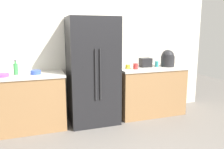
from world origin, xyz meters
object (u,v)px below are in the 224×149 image
at_px(refrigerator, 93,71).
at_px(toaster, 145,63).
at_px(rice_cooker, 168,59).
at_px(bowl_b, 36,72).
at_px(cup_a, 136,66).
at_px(bowl_a, 2,75).
at_px(cup_b, 157,64).
at_px(cup_c, 128,67).
at_px(bottle_a, 16,69).

xyz_separation_m(refrigerator, toaster, (1.09, 0.11, 0.09)).
xyz_separation_m(rice_cooker, bowl_b, (-2.47, -0.03, -0.12)).
distance_m(cup_a, bowl_a, 2.23).
xyz_separation_m(refrigerator, rice_cooker, (1.52, 0.02, 0.16)).
xyz_separation_m(rice_cooker, cup_b, (-0.22, 0.03, -0.10)).
distance_m(cup_c, bowl_b, 1.63).
xyz_separation_m(bottle_a, cup_b, (2.55, -0.01, -0.04)).
xyz_separation_m(bottle_a, bowl_b, (0.30, -0.07, -0.06)).
bearing_deg(bowl_a, rice_cooker, 1.62).
relative_size(cup_a, cup_b, 0.96).
height_order(cup_a, cup_b, cup_b).
bearing_deg(bowl_a, refrigerator, 2.42).
height_order(bottle_a, cup_a, bottle_a).
bearing_deg(bottle_a, toaster, 1.16).
xyz_separation_m(cup_c, bowl_b, (-1.63, -0.02, -0.01)).
height_order(refrigerator, bowl_a, refrigerator).
xyz_separation_m(cup_a, cup_c, (-0.12, 0.08, -0.01)).
height_order(cup_b, bowl_a, cup_b).
relative_size(bottle_a, bowl_a, 1.22).
distance_m(refrigerator, cup_c, 0.68).
height_order(refrigerator, cup_c, refrigerator).
bearing_deg(cup_a, bowl_b, 178.21).
bearing_deg(refrigerator, bowl_a, -177.58).
bearing_deg(bowl_b, refrigerator, 0.28).
relative_size(cup_c, bowl_b, 0.57).
relative_size(refrigerator, bowl_a, 9.69).
height_order(toaster, bowl_b, toaster).
xyz_separation_m(refrigerator, bottle_a, (-1.25, 0.06, 0.10)).
bearing_deg(cup_a, bottle_a, 176.52).
xyz_separation_m(rice_cooker, cup_c, (-0.85, -0.00, -0.12)).
bearing_deg(refrigerator, bowl_b, -179.72).
bearing_deg(bottle_a, rice_cooker, -0.87).
relative_size(cup_a, bowl_a, 0.54).
bearing_deg(bowl_a, cup_a, 0.04).
bearing_deg(cup_a, bowl_a, -179.96).
bearing_deg(cup_b, bowl_a, -177.65).
bearing_deg(bottle_a, bowl_a, -146.60).
bearing_deg(bottle_a, refrigerator, -2.98).
bearing_deg(cup_b, bowl_b, -178.57).
bearing_deg(toaster, bottle_a, -178.84).
distance_m(refrigerator, rice_cooker, 1.53).
xyz_separation_m(cup_a, bowl_b, (-1.75, 0.05, -0.02)).
distance_m(rice_cooker, cup_b, 0.25).
bearing_deg(refrigerator, bottle_a, 177.02).
bearing_deg(bowl_a, cup_b, 2.35).
xyz_separation_m(cup_b, cup_c, (-0.62, -0.03, -0.02)).
bearing_deg(bowl_b, bottle_a, 166.85).
bearing_deg(cup_b, toaster, 164.07).
relative_size(cup_b, cup_c, 1.18).
bearing_deg(rice_cooker, bowl_b, -179.37).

